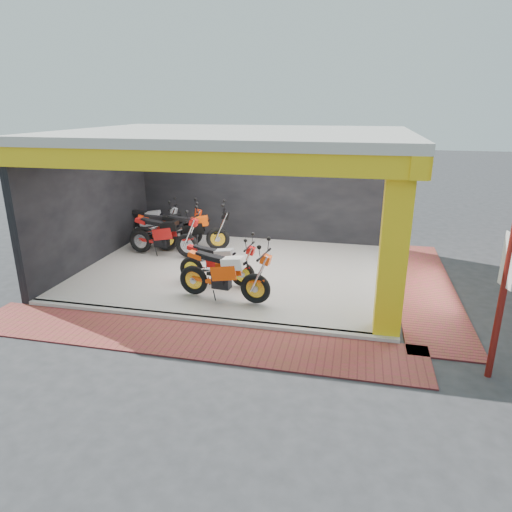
{
  "coord_description": "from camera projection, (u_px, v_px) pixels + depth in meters",
  "views": [
    {
      "loc": [
        3.04,
        -9.13,
        4.29
      ],
      "look_at": [
        0.79,
        0.83,
        0.9
      ],
      "focal_mm": 32.0,
      "sensor_mm": 36.0,
      "label": 1
    }
  ],
  "objects": [
    {
      "name": "moto_row_b",
      "position": [
        187.0,
        234.0,
        12.91
      ],
      "size": [
        2.39,
        1.04,
        1.42
      ],
      "primitive_type": null,
      "rotation": [
        0.0,
        0.0,
        -0.08
      ],
      "color": "red",
      "rests_on": "showroom_floor"
    },
    {
      "name": "showroom_floor",
      "position": [
        237.0,
        271.0,
        12.28
      ],
      "size": [
        8.0,
        6.0,
        0.1
      ],
      "primitive_type": "cube",
      "color": "white",
      "rests_on": "ground"
    },
    {
      "name": "left_wall",
      "position": [
        93.0,
        202.0,
        12.6
      ],
      "size": [
        0.2,
        6.2,
        3.5
      ],
      "primitive_type": "cube",
      "color": "black",
      "rests_on": "ground"
    },
    {
      "name": "signpost",
      "position": [
        503.0,
        295.0,
        7.13
      ],
      "size": [
        0.12,
        0.37,
        2.67
      ],
      "rotation": [
        0.0,
        0.0,
        0.26
      ],
      "color": "maroon",
      "rests_on": "ground"
    },
    {
      "name": "paver_front",
      "position": [
        186.0,
        339.0,
        8.77
      ],
      "size": [
        9.0,
        1.4,
        0.03
      ],
      "primitive_type": "cube",
      "color": "#983135",
      "rests_on": "ground"
    },
    {
      "name": "back_wall",
      "position": [
        261.0,
        188.0,
        14.61
      ],
      "size": [
        8.2,
        0.2,
        3.5
      ],
      "primitive_type": "cube",
      "color": "black",
      "rests_on": "ground"
    },
    {
      "name": "showroom_ceiling",
      "position": [
        235.0,
        135.0,
        11.16
      ],
      "size": [
        8.4,
        6.4,
        0.2
      ],
      "primitive_type": "cube",
      "color": "beige",
      "rests_on": "corner_column"
    },
    {
      "name": "header_beam_right",
      "position": [
        404.0,
        151.0,
        10.42
      ],
      "size": [
        0.3,
        6.4,
        0.4
      ],
      "primitive_type": "cube",
      "color": "yellow",
      "rests_on": "corner_column"
    },
    {
      "name": "moto_hero",
      "position": [
        255.0,
        274.0,
        9.87
      ],
      "size": [
        2.4,
        1.13,
        1.42
      ],
      "primitive_type": null,
      "rotation": [
        0.0,
        0.0,
        -0.12
      ],
      "color": "#FD4A0A",
      "rests_on": "showroom_floor"
    },
    {
      "name": "paver_right",
      "position": [
        424.0,
        287.0,
        11.29
      ],
      "size": [
        1.4,
        7.0,
        0.03
      ],
      "primitive_type": "cube",
      "color": "#983135",
      "rests_on": "ground"
    },
    {
      "name": "header_beam_front",
      "position": [
        193.0,
        161.0,
        8.48
      ],
      "size": [
        8.4,
        0.3,
        0.4
      ],
      "primitive_type": "cube",
      "color": "yellow",
      "rests_on": "corner_column"
    },
    {
      "name": "floor_kerb",
      "position": [
        200.0,
        319.0,
        9.48
      ],
      "size": [
        8.0,
        0.2,
        0.1
      ],
      "primitive_type": "cube",
      "color": "white",
      "rests_on": "ground"
    },
    {
      "name": "corner_column",
      "position": [
        393.0,
        250.0,
        8.41
      ],
      "size": [
        0.5,
        0.5,
        3.5
      ],
      "primitive_type": "cube",
      "color": "yellow",
      "rests_on": "ground"
    },
    {
      "name": "moto_row_a",
      "position": [
        242.0,
        263.0,
        10.84
      ],
      "size": [
        2.1,
        0.9,
        1.26
      ],
      "primitive_type": null,
      "rotation": [
        0.0,
        0.0,
        -0.07
      ],
      "color": "#B31313",
      "rests_on": "showroom_floor"
    },
    {
      "name": "moto_row_e",
      "position": [
        168.0,
        221.0,
        14.64
      ],
      "size": [
        2.21,
        0.99,
        1.31
      ],
      "primitive_type": null,
      "rotation": [
        0.0,
        0.0,
        0.09
      ],
      "color": "#9A9CA1",
      "rests_on": "showroom_floor"
    },
    {
      "name": "moto_row_c",
      "position": [
        218.0,
        228.0,
        13.54
      ],
      "size": [
        2.5,
        1.39,
        1.45
      ],
      "primitive_type": null,
      "rotation": [
        0.0,
        0.0,
        0.23
      ],
      "color": "black",
      "rests_on": "showroom_floor"
    },
    {
      "name": "moto_row_d",
      "position": [
        191.0,
        224.0,
        14.0
      ],
      "size": [
        2.44,
        1.71,
        1.4
      ],
      "primitive_type": null,
      "rotation": [
        0.0,
        0.0,
        0.42
      ],
      "color": "red",
      "rests_on": "showroom_floor"
    },
    {
      "name": "ground",
      "position": [
        215.0,
        302.0,
        10.44
      ],
      "size": [
        80.0,
        80.0,
        0.0
      ],
      "primitive_type": "plane",
      "color": "#2D2D30",
      "rests_on": "ground"
    }
  ]
}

